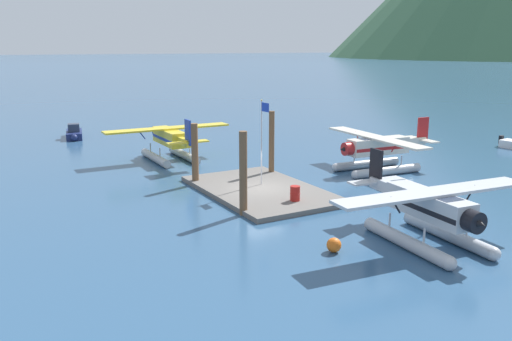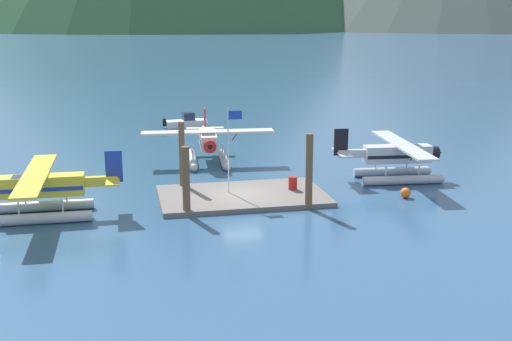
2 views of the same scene
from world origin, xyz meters
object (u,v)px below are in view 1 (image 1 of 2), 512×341
(boat_navy_open_sw, at_px, (74,133))
(seaplane_yellow_port_aft, at_px, (169,141))
(fuel_drum, at_px, (295,193))
(seaplane_cream_bow_centre, at_px, (378,151))
(seaplane_silver_stbd_fwd, at_px, (429,212))
(flagpole, at_px, (263,132))
(mooring_buoy, at_px, (334,245))

(boat_navy_open_sw, bearing_deg, seaplane_yellow_port_aft, 17.31)
(fuel_drum, bearing_deg, boat_navy_open_sw, -167.93)
(seaplane_yellow_port_aft, height_order, seaplane_cream_bow_centre, same)
(fuel_drum, bearing_deg, seaplane_yellow_port_aft, -173.14)
(seaplane_silver_stbd_fwd, relative_size, seaplane_yellow_port_aft, 1.01)
(seaplane_silver_stbd_fwd, height_order, boat_navy_open_sw, seaplane_silver_stbd_fwd)
(seaplane_yellow_port_aft, bearing_deg, seaplane_cream_bow_centre, 46.37)
(fuel_drum, bearing_deg, flagpole, 177.30)
(flagpole, bearing_deg, seaplane_cream_bow_centre, 90.66)
(seaplane_silver_stbd_fwd, bearing_deg, mooring_buoy, -106.98)
(boat_navy_open_sw, bearing_deg, fuel_drum, 12.07)
(mooring_buoy, xyz_separation_m, seaplane_cream_bow_centre, (-11.21, 12.58, 1.24))
(flagpole, relative_size, fuel_drum, 6.30)
(fuel_drum, xyz_separation_m, seaplane_yellow_port_aft, (-15.71, -1.89, 0.84))
(boat_navy_open_sw, bearing_deg, seaplane_cream_bow_centre, 32.24)
(seaplane_cream_bow_centre, bearing_deg, mooring_buoy, -48.32)
(flagpole, bearing_deg, seaplane_yellow_port_aft, -169.77)
(seaplane_yellow_port_aft, bearing_deg, fuel_drum, 6.86)
(seaplane_cream_bow_centre, xyz_separation_m, boat_navy_open_sw, (-26.43, -16.68, -1.09))
(seaplane_yellow_port_aft, height_order, boat_navy_open_sw, seaplane_yellow_port_aft)
(seaplane_yellow_port_aft, distance_m, boat_navy_open_sw, 15.74)
(flagpole, height_order, seaplane_yellow_port_aft, flagpole)
(seaplane_yellow_port_aft, relative_size, seaplane_cream_bow_centre, 0.99)
(mooring_buoy, bearing_deg, seaplane_cream_bow_centre, 131.68)
(seaplane_yellow_port_aft, bearing_deg, flagpole, 10.23)
(seaplane_silver_stbd_fwd, bearing_deg, boat_navy_open_sw, -167.65)
(flagpole, bearing_deg, seaplane_silver_stbd_fwd, 8.14)
(seaplane_silver_stbd_fwd, distance_m, seaplane_cream_bow_centre, 14.97)
(flagpole, height_order, seaplane_silver_stbd_fwd, flagpole)
(seaplane_cream_bow_centre, bearing_deg, fuel_drum, -67.13)
(seaplane_silver_stbd_fwd, bearing_deg, seaplane_yellow_port_aft, -170.85)
(seaplane_silver_stbd_fwd, xyz_separation_m, seaplane_yellow_port_aft, (-24.01, -3.87, 0.00))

